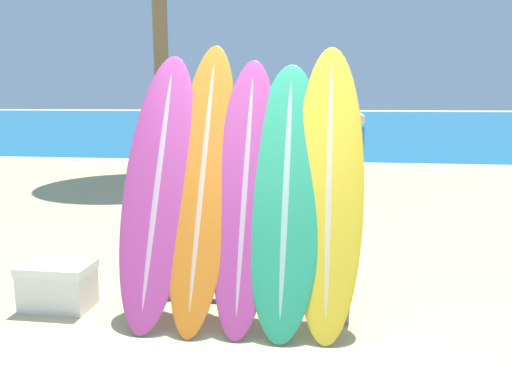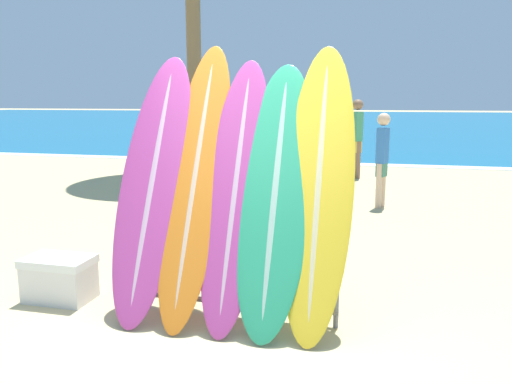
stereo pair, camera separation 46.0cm
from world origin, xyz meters
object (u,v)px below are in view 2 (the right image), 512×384
Objects in this scene: surfboard_slot_4 at (319,186)px; person_near_water at (219,147)px; surfboard_slot_2 at (236,190)px; cooler_box at (59,278)px; person_far_left at (357,135)px; surfboard_slot_3 at (276,194)px; surfboard_rack at (232,262)px; person_mid_beach at (382,156)px; surfboard_slot_1 at (196,179)px; surfboard_slot_0 at (153,183)px.

surfboard_slot_4 reaches higher than person_near_water.
cooler_box is (-1.57, -0.09, -0.83)m from surfboard_slot_2.
surfboard_slot_2 reaches higher than person_far_left.
person_near_water is 3.38m from person_far_left.
surfboard_rack is at bearing -171.19° from surfboard_slot_3.
person_mid_beach reaches higher than surfboard_rack.
surfboard_slot_4 reaches higher than surfboard_slot_3.
person_far_left is 2.99× the size of cooler_box.
surfboard_slot_4 is at bearing -1.27° from surfboard_slot_1.
surfboard_slot_0 is 1.22m from cooler_box.
surfboard_slot_0 is 0.70m from surfboard_slot_2.
person_mid_beach is 2.63× the size of cooler_box.
surfboard_rack is at bearing -6.67° from surfboard_slot_0.
person_far_left is at bearing 74.02° from cooler_box.
surfboard_slot_4 is at bearing 7.37° from surfboard_rack.
person_mid_beach is (2.94, -0.64, -0.03)m from person_near_water.
surfboard_slot_2 is at bearing 177.08° from surfboard_slot_3.
person_near_water is at bearing 108.98° from surfboard_rack.
surfboard_slot_0 is (-0.68, 0.08, 0.59)m from surfboard_rack.
surfboard_slot_2 is at bearing -0.96° from surfboard_slot_0.
person_near_water is at bearing 109.39° from surfboard_slot_2.
surfboard_slot_2 is at bearing 79.19° from person_near_water.
surfboard_rack is at bearing 0.85° from cooler_box.
person_far_left is (-0.04, 7.47, -0.14)m from surfboard_slot_4.
person_mid_beach is at bearing 79.72° from surfboard_slot_3.
surfboard_slot_2 is at bearing -178.50° from surfboard_slot_4.
person_far_left is at bearing 80.09° from surfboard_slot_0.
person_mid_beach is 3.06m from person_far_left.
surfboard_slot_0 is 0.96× the size of surfboard_slot_1.
surfboard_rack reaches higher than cooler_box.
surfboard_slot_3 is 2.05m from cooler_box.
person_far_left is (0.29, 7.51, -0.07)m from surfboard_slot_3.
cooler_box is (-1.55, -0.02, -0.27)m from surfboard_rack.
surfboard_slot_1 is at bearing 178.73° from surfboard_slot_4.
surfboard_slot_4 is (1.34, 0.01, 0.03)m from surfboard_slot_0.
surfboard_slot_4 reaches higher than person_far_left.
person_near_water is at bearing 115.57° from surfboard_slot_4.
surfboard_rack is 0.72m from surfboard_slot_1.
person_near_water is at bearing 112.43° from surfboard_slot_3.
surfboard_slot_0 is 1.02× the size of surfboard_slot_2.
surfboard_slot_1 is 1.45× the size of person_mid_beach.
surfboard_slot_4 is 1.42× the size of person_mid_beach.
person_far_left reaches higher than person_mid_beach.
surfboard_slot_2 is (0.34, -0.04, -0.07)m from surfboard_slot_1.
surfboard_slot_1 is at bearing 173.61° from surfboard_slot_2.
surfboard_slot_0 reaches higher than surfboard_rack.
person_far_left is at bearing 85.39° from surfboard_slot_2.
surfboard_slot_1 reaches higher than cooler_box.
person_far_left is (0.95, 7.45, -0.16)m from surfboard_slot_1.
surfboard_rack is 0.77× the size of surfboard_slot_1.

